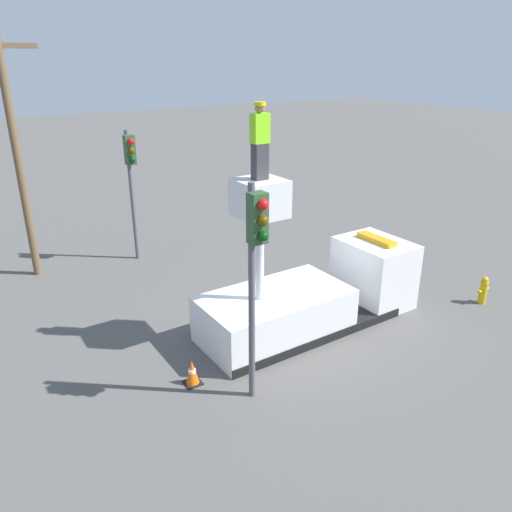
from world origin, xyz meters
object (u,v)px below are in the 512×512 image
(traffic_light_pole, at_px, (256,254))
(traffic_cone_rear, at_px, (192,373))
(fire_hydrant, at_px, (483,290))
(traffic_light_across, at_px, (131,170))
(bucket_truck, at_px, (312,296))
(utility_pole, at_px, (16,150))
(worker, at_px, (260,141))

(traffic_light_pole, height_order, traffic_cone_rear, traffic_light_pole)
(fire_hydrant, xyz_separation_m, traffic_cone_rear, (-9.24, 1.24, -0.14))
(traffic_light_across, bearing_deg, bucket_truck, -72.32)
(traffic_light_across, xyz_separation_m, utility_pole, (-3.44, 0.68, 0.94))
(utility_pole, bearing_deg, bucket_truck, -54.05)
(worker, relative_size, fire_hydrant, 1.99)
(traffic_light_across, xyz_separation_m, traffic_cone_rear, (-1.78, -7.94, -3.06))
(worker, height_order, fire_hydrant, worker)
(bucket_truck, distance_m, traffic_light_pole, 4.54)
(traffic_cone_rear, relative_size, utility_pole, 0.08)
(bucket_truck, height_order, traffic_cone_rear, bucket_truck)
(fire_hydrant, height_order, utility_pole, utility_pole)
(traffic_light_across, height_order, traffic_cone_rear, traffic_light_across)
(traffic_light_across, bearing_deg, worker, -85.71)
(bucket_truck, xyz_separation_m, traffic_cone_rear, (-4.09, -0.69, -0.56))
(worker, bearing_deg, fire_hydrant, -15.64)
(bucket_truck, height_order, traffic_light_across, traffic_light_across)
(traffic_cone_rear, bearing_deg, bucket_truck, 9.61)
(worker, xyz_separation_m, traffic_light_across, (-0.54, 7.25, -1.90))
(bucket_truck, relative_size, traffic_cone_rear, 10.57)
(traffic_light_pole, xyz_separation_m, utility_pole, (-2.58, 9.88, 0.85))
(bucket_truck, height_order, utility_pole, utility_pole)
(bucket_truck, distance_m, traffic_light_across, 8.01)
(traffic_light_pole, distance_m, utility_pole, 10.25)
(worker, xyz_separation_m, utility_pole, (-3.98, 7.93, -0.96))
(worker, bearing_deg, utility_pole, 116.68)
(bucket_truck, height_order, traffic_light_pole, traffic_light_pole)
(bucket_truck, relative_size, fire_hydrant, 7.41)
(bucket_truck, bearing_deg, worker, 180.00)
(bucket_truck, bearing_deg, traffic_light_across, 107.68)
(bucket_truck, distance_m, worker, 4.74)
(utility_pole, bearing_deg, traffic_light_pole, -75.38)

